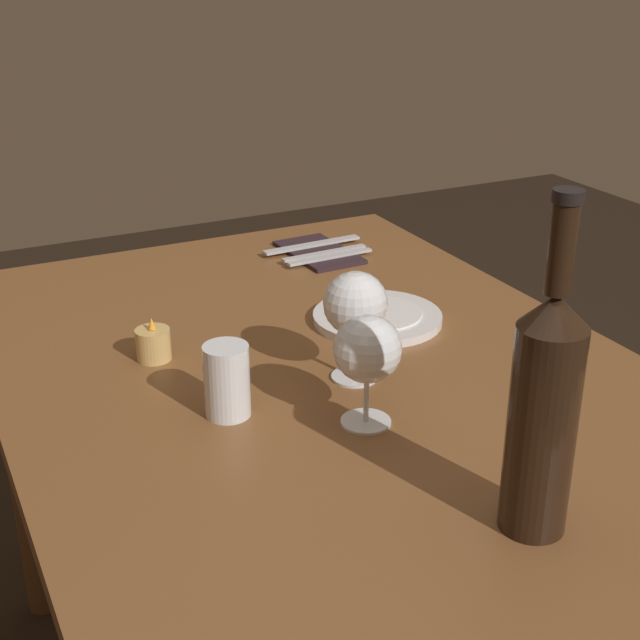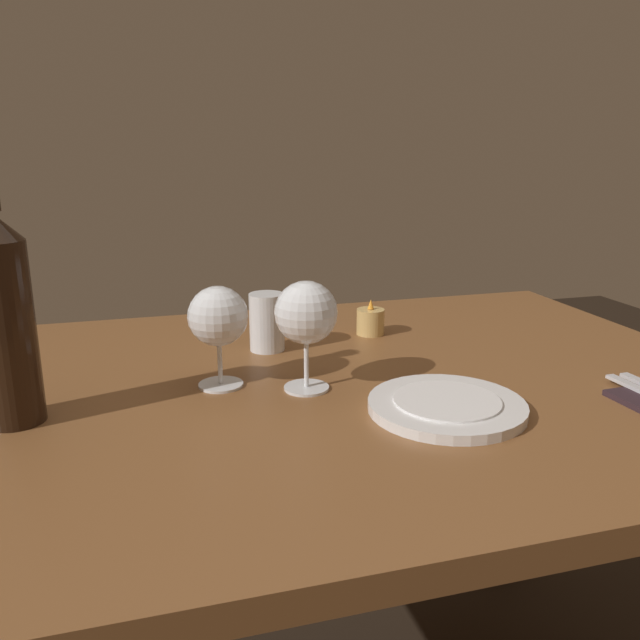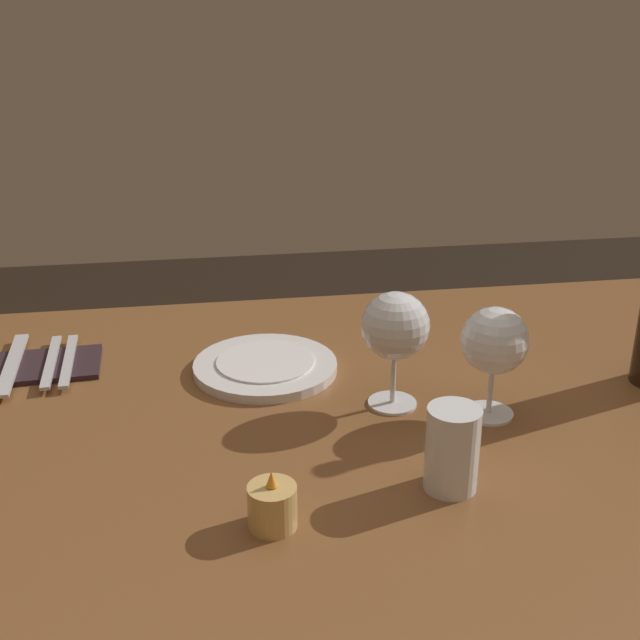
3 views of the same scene
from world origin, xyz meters
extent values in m
cube|color=brown|center=(0.00, 0.00, 0.72)|extent=(1.30, 0.90, 0.04)
cylinder|color=brown|center=(0.58, 0.38, 0.35)|extent=(0.06, 0.06, 0.70)
cylinder|color=white|center=(-0.03, -0.03, 0.74)|extent=(0.07, 0.07, 0.00)
cylinder|color=white|center=(-0.03, -0.03, 0.78)|extent=(0.01, 0.01, 0.07)
sphere|color=white|center=(-0.03, -0.03, 0.86)|extent=(0.09, 0.09, 0.09)
cylinder|color=beige|center=(-0.03, -0.03, 0.86)|extent=(0.07, 0.07, 0.03)
cylinder|color=white|center=(-0.15, 0.02, 0.74)|extent=(0.07, 0.07, 0.00)
cylinder|color=white|center=(-0.15, 0.02, 0.78)|extent=(0.01, 0.01, 0.07)
sphere|color=white|center=(-0.15, 0.02, 0.85)|extent=(0.09, 0.09, 0.09)
cylinder|color=beige|center=(-0.15, 0.02, 0.85)|extent=(0.07, 0.07, 0.03)
cylinder|color=black|center=(-0.42, -0.04, 0.86)|extent=(0.07, 0.07, 0.23)
cylinder|color=white|center=(-0.05, 0.17, 0.79)|extent=(0.06, 0.06, 0.10)
cylinder|color=silver|center=(-0.05, 0.17, 0.76)|extent=(0.05, 0.05, 0.04)
cylinder|color=#DBB266|center=(0.15, 0.21, 0.76)|extent=(0.05, 0.05, 0.05)
cylinder|color=white|center=(0.15, 0.21, 0.76)|extent=(0.04, 0.04, 0.03)
cone|color=#F99E2D|center=(0.15, 0.21, 0.80)|extent=(0.01, 0.01, 0.02)
cylinder|color=white|center=(0.13, -0.16, 0.75)|extent=(0.21, 0.21, 0.01)
cylinder|color=white|center=(0.13, -0.16, 0.76)|extent=(0.14, 0.14, 0.00)
camera|label=1|loc=(-1.03, 0.52, 1.33)|focal=50.34mm
camera|label=2|loc=(-0.26, -0.88, 1.09)|focal=36.17mm
camera|label=3|loc=(0.21, 0.90, 1.26)|focal=44.96mm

